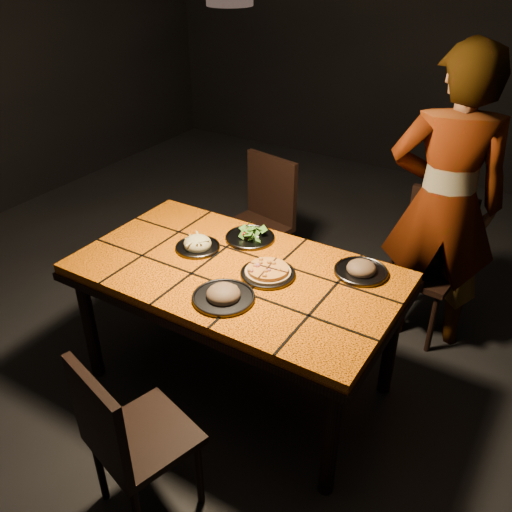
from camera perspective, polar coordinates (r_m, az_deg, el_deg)
The scene contains 11 objects.
room_shell at distance 2.36m, azimuth -2.50°, elevation 14.17°, with size 6.04×7.04×3.08m.
dining_table at distance 2.72m, azimuth -2.11°, elevation -2.76°, with size 1.62×0.92×0.75m.
chair_near at distance 2.31m, azimuth -13.59°, elevation -17.84°, with size 0.47×0.47×0.83m.
chair_far_left at distance 3.70m, azimuth 0.59°, elevation 4.37°, with size 0.48×0.48×0.91m.
chair_far_right at distance 3.44m, azimuth 17.80°, elevation 0.16°, with size 0.43×0.43×0.88m.
diner at distance 3.18m, azimuth 19.19°, elevation 5.10°, with size 0.65×0.42×1.77m, color brown.
plate_pizza at distance 2.62m, azimuth 1.26°, elevation -1.71°, with size 0.27×0.27×0.04m.
plate_pasta at distance 2.85m, azimuth -6.16°, elevation 1.14°, with size 0.23×0.23×0.08m.
plate_salad at distance 2.93m, azimuth -0.63°, elevation 2.23°, with size 0.27×0.27×0.07m.
plate_mushroom_a at distance 2.46m, azimuth -3.45°, elevation -4.07°, with size 0.29×0.29×0.09m.
plate_mushroom_b at distance 2.68m, azimuth 11.02°, elevation -1.36°, with size 0.26×0.26×0.09m.
Camera 1 is at (1.28, -1.87, 2.19)m, focal length 38.00 mm.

